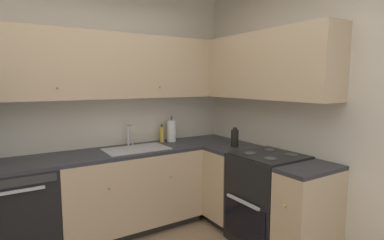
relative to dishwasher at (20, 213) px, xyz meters
name	(u,v)px	position (x,y,z in m)	size (l,w,h in m)	color
wall_back	(78,105)	(0.61, 0.33, 0.93)	(3.64, 0.05, 2.70)	beige
wall_right	(335,110)	(2.41, -1.46, 0.93)	(0.05, 3.62, 2.70)	beige
dishwasher	(20,213)	(0.00, 0.00, 0.00)	(0.60, 0.63, 0.85)	black
lower_cabinets_back	(130,191)	(1.05, 0.00, 0.00)	(1.48, 0.62, 0.85)	tan
countertop_back	(129,151)	(1.04, 0.00, 0.44)	(2.69, 0.60, 0.04)	#2D2D33
lower_cabinets_right	(263,199)	(2.09, -0.94, 0.00)	(0.62, 1.33, 0.85)	tan
countertop_right	(264,156)	(2.09, -0.94, 0.44)	(0.60, 1.33, 0.03)	#2D2D33
oven_range	(269,198)	(2.10, -1.00, 0.03)	(0.68, 0.62, 1.03)	black
upper_cabinets_back	(107,66)	(0.88, 0.14, 1.33)	(2.37, 0.34, 0.67)	tan
upper_cabinets_right	(255,67)	(2.23, -0.64, 1.33)	(0.32, 1.88, 0.67)	tan
sink	(136,153)	(1.11, -0.03, 0.42)	(0.66, 0.40, 0.10)	#B7B7BC
faucet	(129,133)	(1.12, 0.18, 0.61)	(0.07, 0.16, 0.25)	silver
soap_bottle	(162,134)	(1.52, 0.18, 0.55)	(0.05, 0.05, 0.21)	gold
paper_towel_roll	(172,131)	(1.65, 0.16, 0.59)	(0.11, 0.11, 0.32)	white
oil_bottle	(235,138)	(2.09, -0.49, 0.56)	(0.08, 0.08, 0.21)	black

